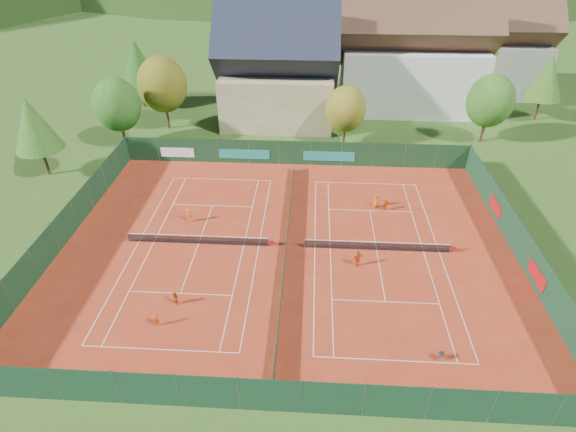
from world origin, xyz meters
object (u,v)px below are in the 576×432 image
(player_left_near, at_px, (156,320))
(player_right_near, at_px, (358,259))
(hotel_block_a, at_px, (411,58))
(hotel_block_b, at_px, (491,51))
(player_left_mid, at_px, (175,299))
(ball_hopper, at_px, (442,355))
(chalet, at_px, (278,73))
(player_right_far_b, at_px, (385,205))
(player_left_far, at_px, (189,215))
(player_right_far_a, at_px, (376,200))

(player_left_near, bearing_deg, player_right_near, -12.06)
(hotel_block_a, relative_size, hotel_block_b, 1.25)
(hotel_block_b, bearing_deg, player_left_mid, -126.35)
(hotel_block_b, distance_m, ball_hopper, 59.14)
(hotel_block_b, height_order, player_left_mid, hotel_block_b)
(chalet, height_order, hotel_block_a, hotel_block_a)
(chalet, distance_m, player_left_mid, 38.44)
(chalet, xyz_separation_m, player_right_far_b, (12.43, -23.49, -5.94))
(player_left_mid, height_order, player_right_far_b, player_right_far_b)
(player_left_near, bearing_deg, player_left_far, 54.62)
(player_left_mid, distance_m, player_right_near, 15.08)
(player_right_near, bearing_deg, player_left_far, 140.78)
(hotel_block_a, distance_m, player_right_far_b, 30.94)
(player_right_far_a, bearing_deg, player_left_mid, 56.04)
(player_left_mid, xyz_separation_m, player_left_far, (-1.62, 11.11, 0.13))
(chalet, bearing_deg, player_left_mid, -97.56)
(ball_hopper, relative_size, player_left_mid, 0.65)
(player_left_far, relative_size, player_right_far_a, 0.97)
(player_left_mid, relative_size, player_right_near, 0.78)
(player_left_near, relative_size, player_right_far_b, 0.89)
(hotel_block_b, distance_m, player_right_far_b, 43.17)
(hotel_block_b, xyz_separation_m, player_left_near, (-38.82, -53.78, -6.01))
(hotel_block_a, height_order, ball_hopper, hotel_block_a)
(ball_hopper, bearing_deg, chalet, 108.56)
(player_left_far, bearing_deg, player_right_far_a, -140.48)
(player_left_near, height_order, player_right_far_b, player_right_far_b)
(hotel_block_a, height_order, player_right_far_a, hotel_block_a)
(hotel_block_b, bearing_deg, hotel_block_a, -150.26)
(player_left_near, height_order, player_left_mid, player_left_mid)
(player_left_near, height_order, player_left_far, player_left_far)
(player_right_far_b, bearing_deg, hotel_block_a, -141.27)
(hotel_block_b, distance_m, player_right_far_a, 42.97)
(player_left_mid, relative_size, player_right_far_b, 0.90)
(chalet, height_order, player_right_far_a, chalet)
(chalet, bearing_deg, player_left_near, -98.32)
(player_right_far_a, bearing_deg, player_left_near, 58.53)
(ball_hopper, height_order, player_left_near, player_left_near)
(hotel_block_a, xyz_separation_m, ball_hopper, (-5.00, -47.67, -6.83))
(hotel_block_b, height_order, player_right_far_a, hotel_block_b)
(player_right_near, bearing_deg, player_left_near, -172.39)
(player_left_near, height_order, player_right_near, player_right_near)
(player_left_mid, bearing_deg, ball_hopper, 25.97)
(player_right_far_a, relative_size, player_right_far_b, 1.11)
(ball_hopper, height_order, player_right_far_b, player_right_far_b)
(chalet, relative_size, player_right_near, 10.25)
(hotel_block_b, bearing_deg, player_left_near, -125.82)
(player_left_mid, distance_m, player_left_far, 11.23)
(chalet, bearing_deg, hotel_block_b, 22.99)
(player_left_near, relative_size, player_right_near, 0.77)
(player_right_near, relative_size, player_right_far_a, 1.04)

